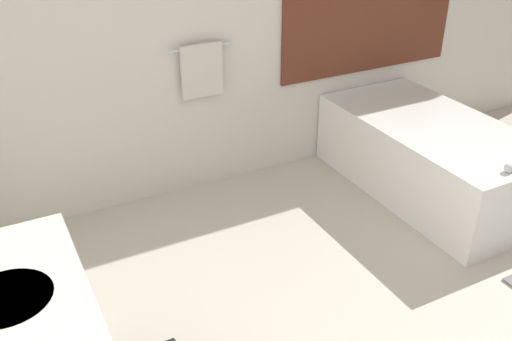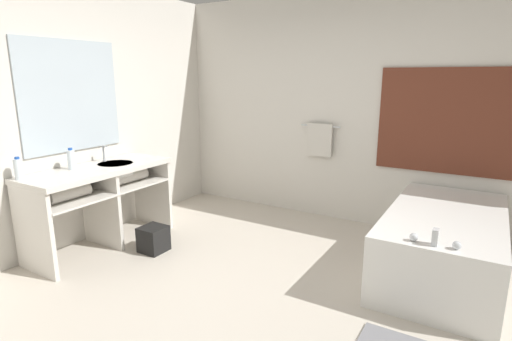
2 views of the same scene
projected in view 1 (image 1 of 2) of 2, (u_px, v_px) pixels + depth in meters
name	position (u px, v px, depth m)	size (l,w,h in m)	color
wall_back_with_blinds	(238.00, 13.00, 4.20)	(7.40, 0.13, 2.70)	silver
bathtub	(431.00, 153.00, 4.46)	(0.93, 1.80, 0.70)	white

